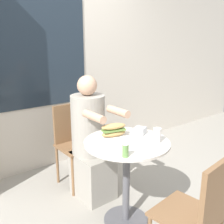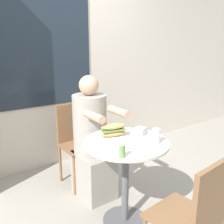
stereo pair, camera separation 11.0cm
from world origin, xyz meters
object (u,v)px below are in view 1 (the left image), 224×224
Objects in this scene: seated_diner at (90,146)px; cafe_table at (126,164)px; diner_chair at (73,137)px; drink_cup at (157,135)px; sandwich_on_plate at (114,131)px; condiment_bottle at (125,149)px; empty_chair_across at (201,210)px.

cafe_table is at bearing 90.20° from seated_diner.
drink_cup is (0.18, -1.04, 0.28)m from diner_chair.
sandwich_on_plate is 1.92× the size of condiment_bottle.
cafe_table is at bearing 82.59° from empty_chair_across.
diner_chair reaches higher than sandwich_on_plate.
seated_diner reaches higher than cafe_table.
empty_chair_across is 3.86× the size of sandwich_on_plate.
seated_diner is (0.00, -0.34, 0.01)m from diner_chair.
cafe_table is 0.29m from sandwich_on_plate.
empty_chair_across is (-0.01, -0.71, -0.02)m from cafe_table.
drink_cup reaches higher than cafe_table.
diner_chair is at bearing 88.65° from sandwich_on_plate.
empty_chair_across is 7.27× the size of drink_cup.
cafe_table is 6.23× the size of drink_cup.
sandwich_on_plate is at bearing 87.73° from diner_chair.
empty_chair_across is (-0.00, -1.24, -0.01)m from seated_diner.
seated_diner is 5.40× the size of sandwich_on_plate.
diner_chair is at bearing 90.81° from cafe_table.
diner_chair reaches higher than condiment_bottle.
diner_chair is 1.58m from empty_chair_across.
drink_cup is 0.37m from condiment_bottle.
sandwich_on_plate is (-0.03, 0.13, 0.26)m from cafe_table.
cafe_table is 0.39m from condiment_bottle.
empty_chair_across is 0.60m from condiment_bottle.
cafe_table is at bearing -77.55° from sandwich_on_plate.
cafe_table is at bearing 135.40° from drink_cup.
seated_diner is at bearing 104.50° from drink_cup.
seated_diner is 10.35× the size of condiment_bottle.
seated_diner is at bearing 89.41° from diner_chair.
drink_cup is at bearing -44.60° from cafe_table.
condiment_bottle is (-0.19, -0.74, 0.27)m from seated_diner.
empty_chair_across is 0.64m from drink_cup.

